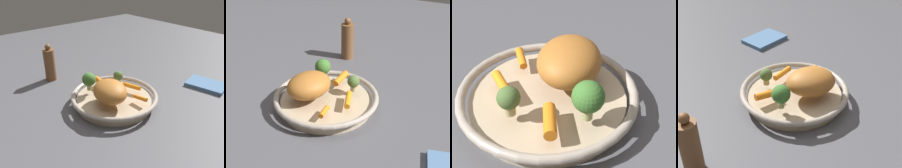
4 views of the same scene
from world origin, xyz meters
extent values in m
plane|color=#4C4C51|center=(0.00, 0.00, 0.00)|extent=(2.40, 2.40, 0.00)
cylinder|color=tan|center=(0.00, 0.00, 0.01)|extent=(0.27, 0.27, 0.03)
torus|color=#A29588|center=(0.00, 0.00, 0.04)|extent=(0.31, 0.31, 0.02)
ellipsoid|color=#AA6528|center=(-0.03, 0.04, 0.08)|extent=(0.16, 0.15, 0.07)
cylinder|color=orange|center=(-0.09, -0.04, 0.05)|extent=(0.05, 0.02, 0.02)
cylinder|color=orange|center=(-0.01, -0.07, 0.05)|extent=(0.07, 0.04, 0.02)
cylinder|color=orange|center=(0.09, -0.01, 0.05)|extent=(0.07, 0.03, 0.02)
cylinder|color=tan|center=(0.05, -0.06, 0.05)|extent=(0.02, 0.02, 0.02)
sphere|color=#486330|center=(0.05, -0.06, 0.07)|extent=(0.04, 0.04, 0.04)
cylinder|color=tan|center=(0.08, 0.05, 0.05)|extent=(0.02, 0.02, 0.02)
sphere|color=#3B6E2C|center=(0.08, 0.05, 0.08)|extent=(0.05, 0.05, 0.05)
cylinder|color=brown|center=(0.33, 0.08, 0.07)|extent=(0.05, 0.05, 0.13)
sphere|color=brown|center=(0.33, 0.08, 0.15)|extent=(0.02, 0.02, 0.02)
cube|color=#4C7099|center=(-0.14, -0.38, 0.01)|extent=(0.17, 0.13, 0.01)
camera|label=1|loc=(-0.54, 0.47, 0.45)|focal=37.46mm
camera|label=2|loc=(-0.72, -0.37, 0.56)|focal=52.96mm
camera|label=3|loc=(0.44, -0.04, 0.40)|focal=54.24mm
camera|label=4|loc=(0.46, 0.60, 0.56)|focal=52.17mm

